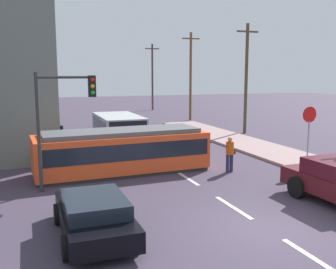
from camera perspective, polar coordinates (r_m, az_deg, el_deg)
ground_plane at (r=20.76m, az=-1.50°, el=-3.74°), size 120.00×120.00×0.00m
sidewalk_curb_right at (r=20.69m, az=20.50°, el=-4.15°), size 3.20×36.00×0.14m
lane_stripe_0 at (r=10.71m, az=20.75°, el=-16.75°), size 0.16×2.40×0.01m
lane_stripe_1 at (r=13.71m, az=9.57°, el=-10.53°), size 0.16×2.40×0.01m
lane_stripe_2 at (r=17.13m, az=2.86°, el=-6.46°), size 0.16×2.40×0.01m
lane_stripe_3 at (r=24.54m, az=-4.56°, el=-1.78°), size 0.16×2.40×0.01m
lane_stripe_4 at (r=30.28m, az=-7.66°, el=0.20°), size 0.16×2.40×0.01m
streetcar_tram at (r=18.05m, az=-6.79°, el=-2.34°), size 8.00×2.87×2.02m
city_bus at (r=25.01m, az=-7.28°, el=0.93°), size 2.58×5.23×1.93m
pedestrian_crossing at (r=18.21m, az=9.10°, el=-2.60°), size 0.50×0.36×1.67m
parked_sedan_near at (r=11.28m, az=-10.83°, el=-11.58°), size 2.01×4.13×1.19m
parked_sedan_mid at (r=21.57m, az=-16.88°, el=-1.95°), size 2.08×4.18×1.19m
parked_sedan_far at (r=27.67m, az=-17.16°, el=0.37°), size 2.11×4.40×1.19m
stop_sign at (r=19.58m, az=20.07°, el=1.48°), size 0.76×0.07×2.88m
traffic_light_mast at (r=15.49m, az=-15.30°, el=3.71°), size 2.29×0.33×4.62m
utility_pole_mid at (r=30.28m, az=11.45°, el=8.31°), size 1.80×0.24×8.28m
utility_pole_far at (r=38.43m, az=3.34°, el=8.75°), size 1.80×0.24×8.53m
utility_pole_distant at (r=49.44m, az=-2.31°, el=8.63°), size 1.80×0.24×8.28m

